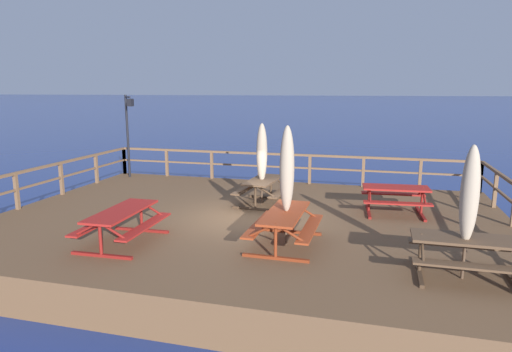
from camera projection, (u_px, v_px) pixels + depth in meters
ground_plane at (249, 246)px, 12.19m from camera, size 600.00×600.00×0.00m
wooden_deck at (249, 232)px, 12.11m from camera, size 13.61×9.82×0.83m
railing_waterside_far at (284, 162)px, 16.40m from camera, size 13.41×0.10×1.09m
railing_side_left at (40, 178)px, 13.58m from camera, size 0.10×9.62×1.09m
picnic_table_back_left at (263, 186)px, 13.30m from camera, size 1.55×1.91×0.78m
picnic_table_mid_centre at (467, 249)px, 8.07m from camera, size 1.97×1.41×0.78m
picnic_table_back_right at (285, 221)px, 9.78m from camera, size 1.43×2.15×0.78m
picnic_table_front_right at (122, 219)px, 9.91m from camera, size 1.45×2.13×0.78m
picnic_table_mid_left at (395, 194)px, 12.27m from camera, size 1.87×1.53×0.78m
patio_umbrella_short_back at (262, 153)px, 13.14m from camera, size 0.32×0.32×2.44m
patio_umbrella_short_front at (470, 195)px, 7.84m from camera, size 0.32×0.32×2.48m
patio_umbrella_tall_back_left at (287, 170)px, 9.63m from camera, size 0.32×0.32×2.65m
lamp_post_hooked at (128, 124)px, 17.01m from camera, size 0.55×0.52×3.20m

